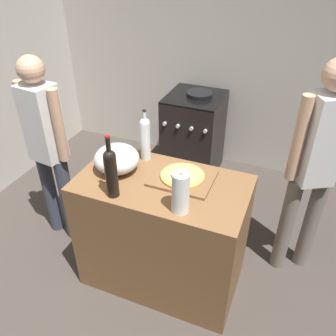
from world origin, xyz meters
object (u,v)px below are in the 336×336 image
(pizza, at_px, (182,176))
(person_in_red, at_px, (315,163))
(wine_bottle_clear, at_px, (145,137))
(wine_bottle_green, at_px, (111,171))
(mixing_bowl, at_px, (117,159))
(person_in_stripes, at_px, (47,143))
(paper_towel_roll, at_px, (181,193))
(stove, at_px, (194,135))

(pizza, distance_m, person_in_red, 0.90)
(wine_bottle_clear, height_order, person_in_red, person_in_red)
(wine_bottle_green, bearing_deg, wine_bottle_clear, 89.24)
(mixing_bowl, bearing_deg, pizza, 8.26)
(mixing_bowl, bearing_deg, wine_bottle_clear, 62.14)
(pizza, height_order, mixing_bowl, mixing_bowl)
(mixing_bowl, distance_m, person_in_stripes, 0.69)
(mixing_bowl, xyz_separation_m, person_in_stripes, (-0.68, 0.11, -0.09))
(pizza, distance_m, wine_bottle_green, 0.48)
(pizza, bearing_deg, paper_towel_roll, -72.10)
(wine_bottle_clear, distance_m, person_in_stripes, 0.81)
(mixing_bowl, relative_size, wine_bottle_clear, 0.81)
(person_in_stripes, bearing_deg, paper_towel_roll, -15.70)
(paper_towel_roll, relative_size, stove, 0.28)
(paper_towel_roll, distance_m, wine_bottle_clear, 0.61)
(mixing_bowl, xyz_separation_m, wine_bottle_green, (0.11, -0.25, 0.08))
(stove, bearing_deg, mixing_bowl, -92.29)
(pizza, height_order, paper_towel_roll, paper_towel_roll)
(pizza, relative_size, wine_bottle_green, 0.70)
(pizza, relative_size, wine_bottle_clear, 0.77)
(wine_bottle_clear, distance_m, stove, 1.42)
(paper_towel_roll, xyz_separation_m, wine_bottle_clear, (-0.43, 0.44, 0.04))
(mixing_bowl, bearing_deg, stove, 87.71)
(mixing_bowl, bearing_deg, person_in_red, 21.79)
(person_in_red, bearing_deg, pizza, -151.49)
(person_in_stripes, xyz_separation_m, person_in_red, (1.91, 0.38, 0.06))
(mixing_bowl, relative_size, person_in_stripes, 0.19)
(paper_towel_roll, distance_m, person_in_red, 1.00)
(wine_bottle_green, distance_m, person_in_stripes, 0.88)
(wine_bottle_clear, relative_size, stove, 0.40)
(wine_bottle_clear, bearing_deg, person_in_stripes, -172.91)
(mixing_bowl, xyz_separation_m, wine_bottle_clear, (0.11, 0.21, 0.08))
(wine_bottle_clear, bearing_deg, mixing_bowl, -117.86)
(wine_bottle_clear, bearing_deg, person_in_red, 14.04)
(mixing_bowl, xyz_separation_m, paper_towel_roll, (0.54, -0.23, 0.04))
(mixing_bowl, relative_size, wine_bottle_green, 0.73)
(wine_bottle_green, bearing_deg, pizza, 42.62)
(paper_towel_roll, height_order, wine_bottle_green, wine_bottle_green)
(paper_towel_roll, bearing_deg, wine_bottle_clear, 134.03)
(wine_bottle_green, bearing_deg, stove, 91.55)
(stove, bearing_deg, pizza, -74.85)
(pizza, xyz_separation_m, mixing_bowl, (-0.44, -0.06, 0.06))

